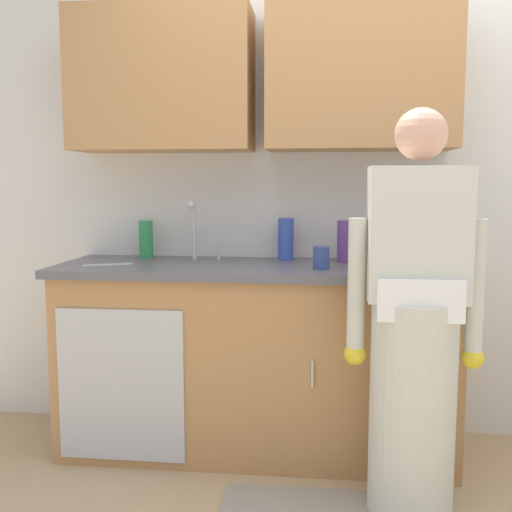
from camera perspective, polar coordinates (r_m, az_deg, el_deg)
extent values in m
cube|color=silver|center=(3.23, 10.59, 7.11)|extent=(4.80, 0.10, 2.70)
cube|color=#B27F4C|center=(3.16, -9.00, 16.27)|extent=(0.91, 0.34, 0.70)
cube|color=#B27F4C|center=(3.05, 10.03, 16.57)|extent=(0.91, 0.34, 0.70)
cube|color=#B27F4C|center=(3.02, 0.06, -10.07)|extent=(1.90, 0.60, 0.90)
cube|color=#B7BABF|center=(2.88, -12.88, -12.04)|extent=(0.60, 0.01, 0.72)
cylinder|color=silver|center=(2.70, 5.45, -11.21)|extent=(0.01, 0.01, 0.12)
cylinder|color=silver|center=(2.72, 14.66, -11.22)|extent=(0.01, 0.01, 0.12)
cube|color=#595960|center=(2.92, 0.06, -1.21)|extent=(1.96, 0.66, 0.04)
cube|color=#B7BABF|center=(2.97, -5.79, -1.20)|extent=(0.50, 0.36, 0.03)
cylinder|color=#B7BABF|center=(3.10, -5.96, 2.40)|extent=(0.02, 0.02, 0.30)
sphere|color=#B7BABF|center=(3.04, -6.24, 4.94)|extent=(0.04, 0.04, 0.04)
cylinder|color=#B7BABF|center=(3.09, -3.58, 0.53)|extent=(0.02, 0.02, 0.10)
cube|color=white|center=(2.69, 14.54, -22.28)|extent=(0.20, 0.26, 0.06)
cylinder|color=beige|center=(2.53, 14.76, -13.92)|extent=(0.34, 0.34, 0.88)
cube|color=beige|center=(2.38, 15.28, 2.05)|extent=(0.38, 0.22, 0.52)
sphere|color=#DAA184|center=(2.38, 15.57, 11.20)|extent=(0.20, 0.20, 0.20)
cube|color=white|center=(2.30, 15.54, -4.18)|extent=(0.32, 0.04, 0.16)
cylinder|color=beige|center=(2.40, 9.61, -2.93)|extent=(0.07, 0.07, 0.55)
sphere|color=yellow|center=(2.46, 9.48, -9.24)|extent=(0.09, 0.09, 0.09)
cylinder|color=beige|center=(2.47, 20.33, -2.99)|extent=(0.07, 0.07, 0.55)
sphere|color=yellow|center=(2.53, 20.07, -9.14)|extent=(0.09, 0.09, 0.09)
cylinder|color=#2D8C4C|center=(3.23, -10.51, 1.60)|extent=(0.07, 0.07, 0.20)
cylinder|color=#66388C|center=(3.03, 8.58, 1.40)|extent=(0.08, 0.08, 0.21)
cylinder|color=#334CB2|center=(3.09, 2.88, 1.63)|extent=(0.08, 0.08, 0.22)
cylinder|color=#66388C|center=(3.08, 12.08, 1.05)|extent=(0.07, 0.07, 0.17)
cylinder|color=#33478C|center=(2.77, 6.29, -0.17)|extent=(0.08, 0.08, 0.11)
cube|color=silver|center=(2.98, -14.08, -0.81)|extent=(0.23, 0.13, 0.01)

